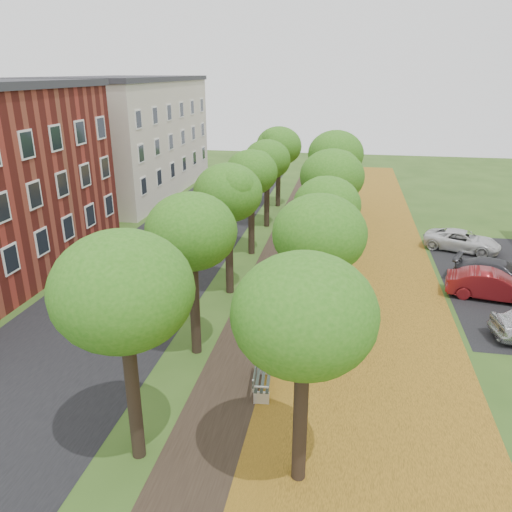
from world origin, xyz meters
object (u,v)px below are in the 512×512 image
at_px(car_grey, 500,274).
at_px(car_white, 462,241).
at_px(car_red, 492,285).
at_px(bench, 262,377).

height_order(car_grey, car_white, car_grey).
bearing_deg(car_grey, car_white, 30.14).
bearing_deg(car_red, bench, 143.24).
relative_size(car_red, car_grey, 0.93).
height_order(bench, car_grey, car_grey).
bearing_deg(car_grey, bench, 158.00).
bearing_deg(bench, car_red, -51.41).
relative_size(bench, car_red, 0.46).
height_order(bench, car_red, car_red).
distance_m(bench, car_white, 19.83).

